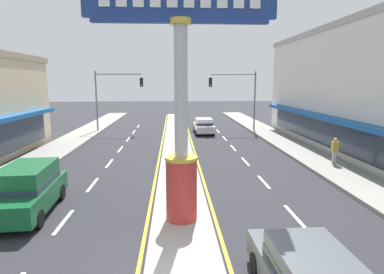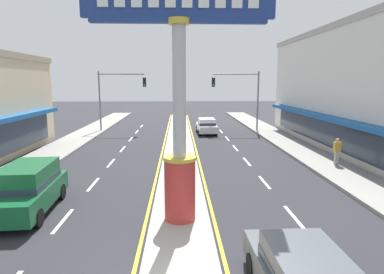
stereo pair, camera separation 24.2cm
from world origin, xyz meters
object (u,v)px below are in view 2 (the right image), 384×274
object	(u,v)px
district_sign	(179,98)
traffic_light_left_side	(117,91)
traffic_light_right_side	(241,91)
suv_near_left_lane	(27,188)
pedestrian_near_kerb	(337,150)
sedan_near_right_lane	(207,126)
storefront_right	(384,89)

from	to	relation	value
district_sign	traffic_light_left_side	distance (m)	23.23
traffic_light_right_side	suv_near_left_lane	size ratio (longest dim) A/B	1.32
district_sign	pedestrian_near_kerb	distance (m)	12.61
sedan_near_right_lane	pedestrian_near_kerb	xyz separation A→B (m)	(6.77, -13.41, 0.31)
traffic_light_left_side	pedestrian_near_kerb	world-z (taller)	traffic_light_left_side
district_sign	traffic_light_left_side	world-z (taller)	district_sign
traffic_light_left_side	suv_near_left_lane	world-z (taller)	traffic_light_left_side
storefront_right	traffic_light_left_side	size ratio (longest dim) A/B	4.05
district_sign	sedan_near_right_lane	size ratio (longest dim) A/B	1.99
traffic_light_left_side	suv_near_left_lane	bearing A→B (deg)	-89.24
sedan_near_right_lane	suv_near_left_lane	distance (m)	21.52
traffic_light_left_side	sedan_near_right_lane	size ratio (longest dim) A/B	1.43
sedan_near_right_lane	suv_near_left_lane	size ratio (longest dim) A/B	0.92
traffic_light_left_side	pedestrian_near_kerb	size ratio (longest dim) A/B	3.82
traffic_light_right_side	district_sign	bearing A→B (deg)	-106.17
district_sign	suv_near_left_lane	size ratio (longest dim) A/B	1.84
traffic_light_right_side	suv_near_left_lane	world-z (taller)	traffic_light_right_side
suv_near_left_lane	pedestrian_near_kerb	world-z (taller)	suv_near_left_lane
traffic_light_right_side	sedan_near_right_lane	bearing A→B (deg)	-165.06
traffic_light_left_side	traffic_light_right_side	xyz separation A→B (m)	(12.67, -0.50, 0.00)
storefront_right	pedestrian_near_kerb	bearing A→B (deg)	-138.29
district_sign	traffic_light_left_side	bearing A→B (deg)	105.83
storefront_right	traffic_light_left_side	world-z (taller)	storefront_right
district_sign	pedestrian_near_kerb	xyz separation A→B (m)	(9.52, 7.49, -3.51)
storefront_right	pedestrian_near_kerb	size ratio (longest dim) A/B	15.48
traffic_light_right_side	sedan_near_right_lane	world-z (taller)	traffic_light_right_side
storefront_right	traffic_light_right_side	bearing A→B (deg)	134.56
traffic_light_right_side	pedestrian_near_kerb	world-z (taller)	traffic_light_right_side
suv_near_left_lane	pedestrian_near_kerb	xyz separation A→B (m)	(15.57, 6.22, 0.11)
district_sign	suv_near_left_lane	world-z (taller)	district_sign
storefront_right	traffic_light_left_side	bearing A→B (deg)	156.00
traffic_light_left_side	pedestrian_near_kerb	xyz separation A→B (m)	(15.85, -14.86, -3.15)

